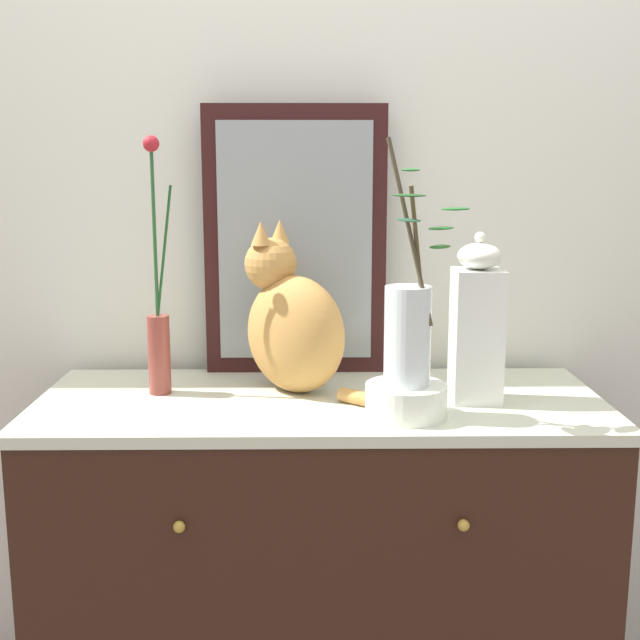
% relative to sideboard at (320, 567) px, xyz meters
% --- Properties ---
extents(wall_back, '(4.40, 0.08, 2.60)m').
position_rel_sideboard_xyz_m(wall_back, '(0.00, 0.34, 0.88)').
color(wall_back, silver).
rests_on(wall_back, ground_plane).
extents(sideboard, '(1.28, 0.55, 0.83)m').
position_rel_sideboard_xyz_m(sideboard, '(0.00, 0.00, 0.00)').
color(sideboard, black).
rests_on(sideboard, ground_plane).
extents(mirror_leaning, '(0.45, 0.03, 0.66)m').
position_rel_sideboard_xyz_m(mirror_leaning, '(-0.06, 0.24, 0.75)').
color(mirror_leaning, black).
rests_on(mirror_leaning, sideboard).
extents(cat_sitting, '(0.38, 0.32, 0.39)m').
position_rel_sideboard_xyz_m(cat_sitting, '(-0.06, 0.06, 0.58)').
color(cat_sitting, '#B78242').
rests_on(cat_sitting, sideboard).
extents(vase_slim_green, '(0.07, 0.05, 0.58)m').
position_rel_sideboard_xyz_m(vase_slim_green, '(-0.37, 0.05, 0.56)').
color(vase_slim_green, brown).
rests_on(vase_slim_green, sideboard).
extents(bowl_porcelain, '(0.17, 0.17, 0.07)m').
position_rel_sideboard_xyz_m(bowl_porcelain, '(0.18, -0.14, 0.45)').
color(bowl_porcelain, white).
rests_on(bowl_porcelain, sideboard).
extents(vase_glass_clear, '(0.18, 0.20, 0.50)m').
position_rel_sideboard_xyz_m(vase_glass_clear, '(0.18, -0.14, 0.60)').
color(vase_glass_clear, silver).
rests_on(vase_glass_clear, bowl_porcelain).
extents(jar_lidded_porcelain, '(0.11, 0.11, 0.38)m').
position_rel_sideboard_xyz_m(jar_lidded_porcelain, '(0.35, -0.02, 0.59)').
color(jar_lidded_porcelain, white).
rests_on(jar_lidded_porcelain, sideboard).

